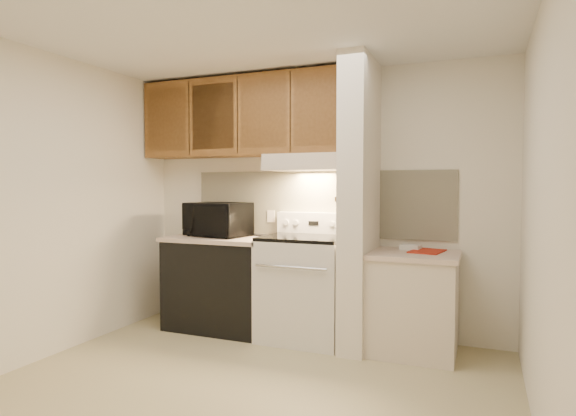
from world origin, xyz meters
The scene contains 50 objects.
floor centered at (0.00, 0.00, 0.00)m, with size 3.60×3.60×0.00m, color #C1B385.
ceiling centered at (0.00, 0.00, 2.50)m, with size 3.60×3.60×0.00m, color white.
wall_back centered at (0.00, 1.50, 1.25)m, with size 3.60×0.02×2.50m, color white.
wall_left centered at (-1.80, 0.00, 1.25)m, with size 0.02×3.00×2.50m, color white.
wall_right centered at (1.80, 0.00, 1.25)m, with size 0.02×3.00×2.50m, color white.
backsplash centered at (0.00, 1.49, 1.24)m, with size 2.60×0.02×0.63m, color #F2E9C2.
range_body centered at (0.00, 1.16, 0.46)m, with size 0.76×0.65×0.92m, color silver.
oven_window centered at (0.00, 0.84, 0.50)m, with size 0.50×0.01×0.30m, color black.
oven_handle centered at (0.00, 0.80, 0.72)m, with size 0.02×0.02×0.65m, color silver.
cooktop centered at (0.00, 1.16, 0.94)m, with size 0.74×0.64×0.03m, color black.
range_backguard centered at (0.00, 1.44, 1.05)m, with size 0.76×0.08×0.20m, color silver.
range_display centered at (0.00, 1.40, 1.05)m, with size 0.10×0.01×0.04m, color black.
range_knob_left_outer centered at (-0.28, 1.40, 1.05)m, with size 0.05×0.05×0.02m, color silver.
range_knob_left_inner centered at (-0.18, 1.40, 1.05)m, with size 0.05×0.05×0.02m, color silver.
range_knob_right_inner centered at (0.18, 1.40, 1.05)m, with size 0.05×0.05×0.02m, color silver.
range_knob_right_outer centered at (0.28, 1.40, 1.05)m, with size 0.05×0.05×0.02m, color silver.
dishwasher_front centered at (-0.88, 1.17, 0.43)m, with size 1.00×0.63×0.87m, color black.
left_countertop centered at (-0.88, 1.17, 0.89)m, with size 1.04×0.67×0.04m, color beige.
spoon_rest centered at (-0.59, 1.36, 0.92)m, with size 0.23×0.07×0.02m, color black.
teal_jar centered at (-0.83, 1.39, 0.96)m, with size 0.09×0.09×0.10m, color #1F6462.
outlet centered at (-0.48, 1.48, 1.10)m, with size 0.08×0.01×0.12m, color beige.
microwave centered at (-0.93, 1.19, 1.08)m, with size 0.60×0.41×0.33m, color black.
partition_pillar centered at (0.51, 1.15, 1.25)m, with size 0.22×0.70×2.50m, color white.
pillar_trim centered at (0.39, 1.15, 1.30)m, with size 0.01×0.70×0.04m, color brown.
knife_strip centered at (0.39, 1.10, 1.32)m, with size 0.02×0.42×0.04m, color black.
knife_blade_a centered at (0.38, 0.94, 1.22)m, with size 0.01×0.04×0.16m, color silver.
knife_handle_a centered at (0.38, 0.95, 1.37)m, with size 0.02×0.02×0.10m, color black.
knife_blade_b centered at (0.38, 1.01, 1.21)m, with size 0.01×0.04×0.18m, color silver.
knife_handle_b centered at (0.38, 1.01, 1.37)m, with size 0.02×0.02×0.10m, color black.
knife_blade_c centered at (0.38, 1.10, 1.20)m, with size 0.01×0.04×0.20m, color silver.
knife_handle_c centered at (0.38, 1.10, 1.37)m, with size 0.02×0.02×0.10m, color black.
knife_blade_d centered at (0.38, 1.17, 1.22)m, with size 0.01×0.04×0.16m, color silver.
knife_handle_d centered at (0.38, 1.17, 1.37)m, with size 0.02×0.02×0.10m, color black.
knife_blade_e centered at (0.38, 1.26, 1.21)m, with size 0.01×0.04×0.18m, color silver.
knife_handle_e centered at (0.38, 1.25, 1.37)m, with size 0.02×0.02×0.10m, color black.
oven_mitt centered at (0.38, 1.32, 1.14)m, with size 0.03×0.11×0.27m, color gray.
right_cab_base centered at (0.97, 1.15, 0.40)m, with size 0.70×0.60×0.81m, color beige.
right_countertop centered at (0.97, 1.15, 0.83)m, with size 0.74×0.64×0.04m, color beige.
red_folder centered at (1.07, 1.25, 0.86)m, with size 0.24×0.33×0.01m, color #AA2413.
white_box centered at (0.92, 1.33, 0.87)m, with size 0.17×0.11×0.04m, color white.
range_hood centered at (0.00, 1.28, 1.62)m, with size 0.78×0.44×0.15m, color beige.
hood_lip centered at (0.00, 1.07, 1.58)m, with size 0.78×0.04×0.06m, color beige.
upper_cabinets centered at (-0.69, 1.32, 2.08)m, with size 2.18×0.33×0.77m, color brown.
cab_door_a centered at (-1.51, 1.17, 2.08)m, with size 0.46×0.01×0.63m, color brown.
cab_gap_a centered at (-1.23, 1.16, 2.08)m, with size 0.01×0.01×0.73m, color black.
cab_door_b centered at (-0.96, 1.17, 2.08)m, with size 0.46×0.01×0.63m, color brown.
cab_gap_b centered at (-0.69, 1.16, 2.08)m, with size 0.01×0.01×0.73m, color black.
cab_door_c centered at (-0.42, 1.17, 2.08)m, with size 0.46×0.01×0.63m, color brown.
cab_gap_c centered at (-0.14, 1.16, 2.08)m, with size 0.01×0.01×0.73m, color black.
cab_door_d centered at (0.13, 1.17, 2.08)m, with size 0.46×0.01×0.63m, color brown.
Camera 1 is at (1.50, -2.94, 1.41)m, focal length 30.00 mm.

